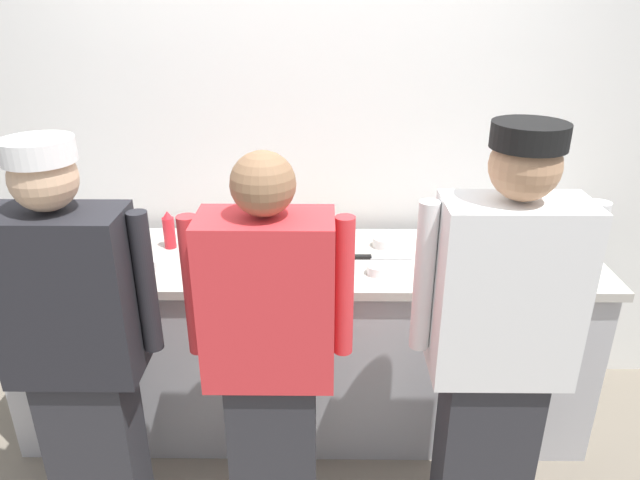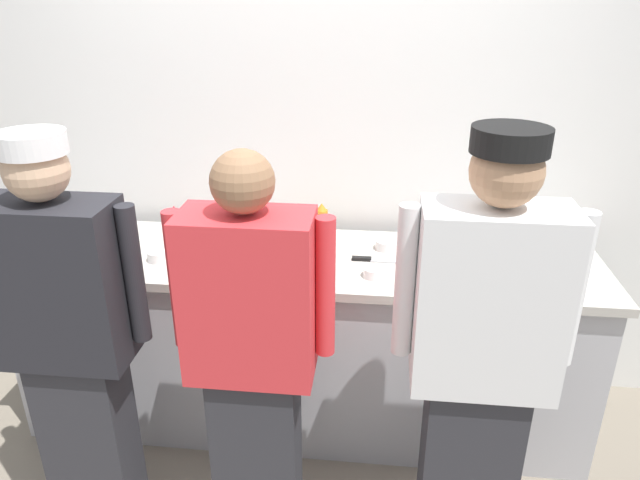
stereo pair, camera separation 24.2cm
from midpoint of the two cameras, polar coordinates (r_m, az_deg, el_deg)
The scene contains 18 objects.
ground_plane at distance 2.96m, azimuth -0.01°, elevation -21.23°, with size 9.00×9.00×0.00m, color slate.
wall_back at distance 3.00m, azimuth 1.75°, elevation 10.56°, with size 4.33×0.10×2.82m.
prep_counter at distance 2.95m, azimuth 0.77°, elevation -9.80°, with size 2.76×0.68×0.93m.
chef_near_left at distance 2.35m, azimuth -20.55°, elevation -8.81°, with size 0.60×0.24×1.66m.
chef_center at distance 2.16m, azimuth -3.42°, elevation -11.16°, with size 0.60×0.24×1.62m.
chef_far_right at distance 2.14m, azimuth 18.73°, elevation -10.93°, with size 0.62×0.24×1.72m.
plate_stack_front at distance 2.87m, azimuth -6.91°, elevation 0.10°, with size 0.23×0.23×0.05m.
plate_stack_rear at distance 2.73m, azimuth 0.28°, elevation -0.85°, with size 0.22×0.22×0.06m.
mixing_bowl_steel at distance 2.97m, azimuth -19.30°, elevation 0.49°, with size 0.36×0.36×0.12m, color #B7BABF.
sheet_tray at distance 2.78m, azimuth 17.98°, elevation -2.00°, with size 0.45×0.34×0.02m, color #B7BABF.
squeeze_bottle_primary at distance 2.90m, azimuth -11.65°, elevation 1.44°, with size 0.06×0.06×0.19m.
squeeze_bottle_secondary at distance 2.82m, azimuth 2.62°, elevation 1.50°, with size 0.06×0.06×0.21m.
squeeze_bottle_spare at distance 2.67m, azimuth -5.30°, elevation 0.05°, with size 0.05×0.05×0.20m.
ramekin_green_sauce at distance 2.81m, azimuth 8.97°, elevation -0.46°, with size 0.10×0.10×0.05m.
ramekin_orange_sauce at distance 2.54m, azimuth 1.26°, elevation -3.05°, with size 0.09×0.09×0.04m.
ramekin_red_sauce at distance 2.74m, azimuth -13.21°, elevation -1.55°, with size 0.09×0.09×0.05m.
ramekin_yellow_sauce at distance 2.55m, azimuth 8.01°, elevation -3.16°, with size 0.09×0.09×0.04m.
chefs_knife at distance 2.70m, azimuth 8.13°, elevation -1.98°, with size 0.27×0.03×0.02m.
Camera 2 is at (0.35, -2.08, 2.10)m, focal length 32.72 mm.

